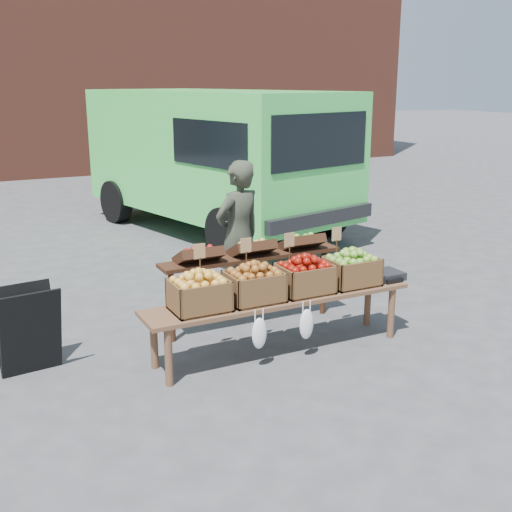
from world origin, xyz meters
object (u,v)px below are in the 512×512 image
chalkboard_sign (28,330)px  display_bench (279,324)px  back_table (252,280)px  vendor (238,236)px  crate_red_apples (305,279)px  crate_golden_apples (199,295)px  delivery_van (215,162)px  crate_russet_pears (254,287)px  weighing_scale (385,275)px  crate_green_apples (351,271)px

chalkboard_sign → display_bench: chalkboard_sign is taller
chalkboard_sign → back_table: back_table is taller
vendor → chalkboard_sign: vendor is taller
chalkboard_sign → display_bench: bearing=-22.9°
crate_red_apples → vendor: bearing=93.5°
display_bench → crate_golden_apples: crate_golden_apples is taller
display_bench → crate_red_apples: (0.28, 0.00, 0.42)m
delivery_van → crate_russet_pears: 5.55m
display_bench → crate_russet_pears: crate_russet_pears is taller
delivery_van → display_bench: 5.52m
delivery_van → weighing_scale: size_ratio=15.77×
vendor → display_bench: size_ratio=0.64×
chalkboard_sign → display_bench: (2.22, -0.64, -0.12)m
chalkboard_sign → crate_red_apples: crate_red_apples is taller
chalkboard_sign → crate_russet_pears: crate_russet_pears is taller
back_table → crate_red_apples: back_table is taller
back_table → crate_red_apples: 0.77m
chalkboard_sign → weighing_scale: bearing=-17.3°
delivery_van → weighing_scale: bearing=-107.3°
display_bench → delivery_van: bearing=73.0°
chalkboard_sign → crate_red_apples: size_ratio=1.63×
vendor → display_bench: vendor is taller
chalkboard_sign → crate_green_apples: bearing=-18.7°
delivery_van → display_bench: (-1.59, -5.20, -0.92)m
vendor → crate_red_apples: 1.33m
vendor → crate_golden_apples: vendor is taller
crate_red_apples → weighing_scale: bearing=0.0°
delivery_van → crate_green_apples: bearing=-112.0°
delivery_van → crate_golden_apples: (-2.42, -5.20, -0.49)m
display_bench → weighing_scale: 1.29m
delivery_van → crate_russet_pears: (-1.87, -5.20, -0.49)m
display_bench → crate_red_apples: size_ratio=5.40×
back_table → crate_golden_apples: bearing=-140.9°
crate_red_apples → chalkboard_sign: bearing=165.7°
vendor → weighing_scale: (1.06, -1.32, -0.25)m
crate_golden_apples → crate_russet_pears: (0.55, 0.00, 0.00)m
back_table → weighing_scale: 1.39m
crate_red_apples → crate_green_apples: (0.55, 0.00, 0.00)m
crate_russet_pears → crate_red_apples: size_ratio=1.00×
crate_golden_apples → vendor: bearing=52.4°
crate_green_apples → weighing_scale: crate_green_apples is taller
display_bench → crate_golden_apples: bearing=180.0°
delivery_van → chalkboard_sign: (-3.82, -4.57, -0.79)m
display_bench → crate_golden_apples: 0.93m
chalkboard_sign → weighing_scale: size_ratio=2.39×
crate_russet_pears → crate_golden_apples: bearing=180.0°
crate_russet_pears → weighing_scale: bearing=0.0°
crate_red_apples → crate_green_apples: 0.55m
crate_red_apples → crate_green_apples: bearing=0.0°
chalkboard_sign → crate_golden_apples: size_ratio=1.63×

